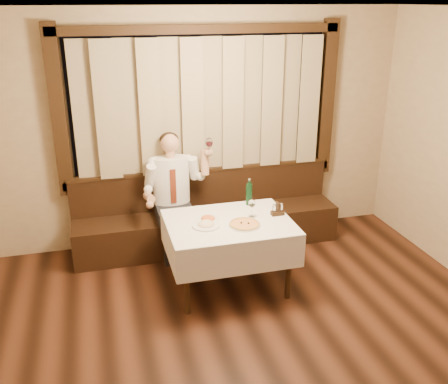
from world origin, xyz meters
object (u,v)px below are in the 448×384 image
object	(u,v)px
pasta_cream	(206,223)
green_bottle	(249,194)
pizza	(245,224)
cruet_caddy	(278,210)
dining_table	(229,231)
pasta_red	(208,217)
banquette	(207,221)
seated_man	(173,186)

from	to	relation	value
pasta_cream	green_bottle	world-z (taller)	green_bottle
pizza	cruet_caddy	size ratio (longest dim) A/B	2.23
dining_table	pasta_red	size ratio (longest dim) A/B	5.29
green_bottle	dining_table	bearing A→B (deg)	-131.78
dining_table	pizza	xyz separation A→B (m)	(0.12, -0.14, 0.12)
pasta_cream	dining_table	bearing A→B (deg)	11.80
pasta_cream	cruet_caddy	distance (m)	0.79
pasta_red	pasta_cream	world-z (taller)	pasta_cream
banquette	dining_table	world-z (taller)	banquette
pasta_red	seated_man	bearing A→B (deg)	104.18
pizza	pasta_cream	xyz separation A→B (m)	(-0.37, 0.08, 0.02)
dining_table	pasta_cream	distance (m)	0.30
pasta_cream	seated_man	world-z (taller)	seated_man
pasta_cream	seated_man	xyz separation A→B (m)	(-0.16, 0.99, 0.04)
cruet_caddy	seated_man	bearing A→B (deg)	133.86
banquette	pasta_cream	world-z (taller)	banquette
dining_table	pizza	bearing A→B (deg)	-48.23
pasta_red	green_bottle	distance (m)	0.61
pizza	cruet_caddy	xyz separation A→B (m)	(0.41, 0.16, 0.04)
banquette	pasta_cream	distance (m)	1.21
pasta_cream	green_bottle	bearing A→B (deg)	35.83
pizza	seated_man	size ratio (longest dim) A/B	0.22
pizza	pasta_red	world-z (taller)	pasta_red
dining_table	seated_man	xyz separation A→B (m)	(-0.42, 0.93, 0.19)
green_bottle	seated_man	xyz separation A→B (m)	(-0.74, 0.57, -0.05)
dining_table	cruet_caddy	xyz separation A→B (m)	(0.53, 0.02, 0.16)
cruet_caddy	banquette	bearing A→B (deg)	115.68
dining_table	pasta_red	xyz separation A→B (m)	(-0.20, 0.08, 0.14)
pasta_red	pasta_cream	xyz separation A→B (m)	(-0.05, -0.14, 0.01)
dining_table	pasta_red	world-z (taller)	pasta_red
banquette	green_bottle	world-z (taller)	green_bottle
pizza	green_bottle	world-z (taller)	green_bottle
banquette	dining_table	xyz separation A→B (m)	(0.00, -1.02, 0.34)
pasta_red	green_bottle	size ratio (longest dim) A/B	0.80
dining_table	green_bottle	distance (m)	0.54
cruet_caddy	seated_man	xyz separation A→B (m)	(-0.95, 0.91, 0.03)
pizza	green_bottle	xyz separation A→B (m)	(0.20, 0.50, 0.11)
banquette	pasta_red	bearing A→B (deg)	-102.05
dining_table	pasta_red	bearing A→B (deg)	157.64
banquette	seated_man	world-z (taller)	seated_man
dining_table	green_bottle	xyz separation A→B (m)	(0.33, 0.37, 0.23)
dining_table	green_bottle	world-z (taller)	green_bottle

